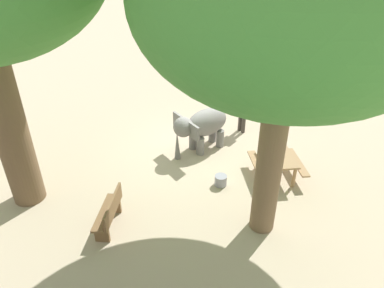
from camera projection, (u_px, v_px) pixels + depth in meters
ground_plane at (192, 151)px, 12.33m from camera, size 60.00×60.00×0.00m
elephant at (202, 126)px, 11.96m from camera, size 1.90×1.97×1.44m
person_handler at (243, 108)px, 12.99m from camera, size 0.43×0.34×1.62m
wooden_bench at (110, 212)px, 9.06m from camera, size 0.61×1.45×0.88m
picnic_table_near at (278, 159)px, 10.85m from camera, size 1.92×1.93×0.78m
feed_bucket at (221, 180)px, 10.67m from camera, size 0.36×0.36×0.32m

